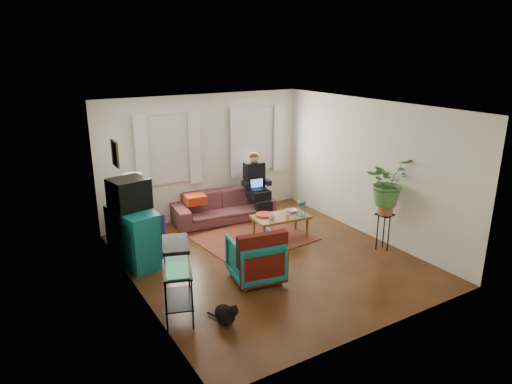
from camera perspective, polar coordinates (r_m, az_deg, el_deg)
floor at (r=7.97m, az=1.50°, el=-8.31°), size 4.50×5.00×0.01m
ceiling at (r=7.23m, az=1.66°, el=10.58°), size 4.50×5.00×0.01m
wall_back at (r=9.62m, az=-6.48°, el=4.37°), size 4.50×0.01×2.60m
wall_front at (r=5.68m, az=15.34°, el=-5.63°), size 4.50×0.01×2.60m
wall_left at (r=6.62m, az=-15.09°, el=-2.27°), size 0.01×5.00×2.60m
wall_right at (r=8.87m, az=13.94°, el=2.82°), size 0.01×5.00×2.60m
window_left at (r=9.26m, az=-10.99°, el=5.22°), size 1.08×0.04×1.38m
window_right at (r=10.12m, az=-0.01°, el=6.58°), size 1.08×0.04×1.38m
curtains_left at (r=9.18m, az=-10.82°, el=5.13°), size 1.36×0.06×1.50m
curtains_right at (r=10.06m, az=0.23°, el=6.50°), size 1.36×0.06×1.50m
picture_frame at (r=7.25m, az=-17.15°, el=4.61°), size 0.04×0.32×0.40m
area_rug at (r=8.75m, az=-0.25°, el=-5.81°), size 2.15×1.79×0.01m
sofa at (r=9.56m, az=-4.12°, el=-1.21°), size 2.18×1.05×0.82m
seated_person at (r=9.77m, az=0.01°, el=0.58°), size 0.59×0.70×1.25m
side_table at (r=8.99m, az=-14.74°, el=-3.53°), size 0.46×0.46×0.66m
table_lamp at (r=8.80m, az=-15.05°, el=0.22°), size 0.34×0.34×0.61m
dresser at (r=7.91m, az=-14.95°, el=-5.39°), size 0.72×1.13×0.95m
crt_tv at (r=7.76m, az=-15.60°, el=-0.19°), size 0.67×0.63×0.50m
aquarium_stand at (r=6.27m, az=-9.69°, el=-12.46°), size 0.56×0.74×0.73m
aquarium at (r=6.01m, az=-9.96°, el=-7.82°), size 0.51×0.67×0.39m
black_cat at (r=6.20m, az=-3.92°, el=-14.81°), size 0.35×0.43×0.32m
armchair at (r=7.16m, az=-0.07°, el=-8.01°), size 0.86×0.82×0.77m
serape_throw at (r=6.84m, az=0.85°, el=-7.80°), size 0.80×0.31×0.64m
coffee_table at (r=8.75m, az=3.10°, el=-4.33°), size 1.11×0.68×0.44m
cup_a at (r=8.47m, az=2.00°, el=-3.15°), size 0.13×0.13×0.09m
cup_b at (r=8.54m, az=3.96°, el=-3.03°), size 0.11×0.11×0.09m
bowl at (r=8.88m, az=4.47°, el=-2.36°), size 0.23×0.23×0.05m
snack_tray at (r=8.66m, az=0.99°, el=-2.86°), size 0.36×0.36×0.04m
birdcage at (r=8.67m, az=5.71°, el=-1.98°), size 0.19×0.19×0.31m
plant_stand at (r=8.51m, az=15.62°, el=-4.79°), size 0.33×0.33×0.67m
potted_plant at (r=8.25m, az=16.07°, el=0.38°), size 0.86×0.78×0.85m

